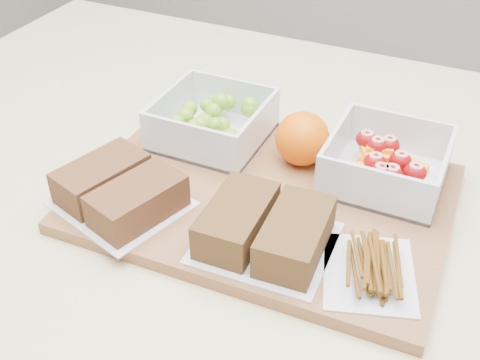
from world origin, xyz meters
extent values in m
cube|color=brown|center=(0.03, -0.01, 0.91)|extent=(0.43, 0.31, 0.02)
cube|color=silver|center=(-0.08, 0.07, 0.92)|extent=(0.13, 0.13, 0.01)
cube|color=silver|center=(-0.08, 0.13, 0.94)|extent=(0.13, 0.01, 0.06)
cube|color=silver|center=(-0.08, 0.00, 0.94)|extent=(0.13, 0.01, 0.06)
cube|color=silver|center=(-0.02, 0.07, 0.94)|extent=(0.01, 0.12, 0.06)
cube|color=silver|center=(-0.15, 0.07, 0.94)|extent=(0.01, 0.12, 0.06)
sphere|color=#719E20|center=(-0.09, 0.06, 0.94)|extent=(0.02, 0.02, 0.02)
sphere|color=#719E20|center=(-0.12, 0.06, 0.95)|extent=(0.02, 0.02, 0.02)
sphere|color=#719E20|center=(-0.09, 0.10, 0.95)|extent=(0.02, 0.02, 0.02)
sphere|color=#719E20|center=(-0.07, 0.07, 0.94)|extent=(0.02, 0.02, 0.02)
sphere|color=#719E20|center=(-0.12, 0.08, 0.95)|extent=(0.02, 0.02, 0.02)
sphere|color=#719E20|center=(-0.10, 0.07, 0.94)|extent=(0.02, 0.02, 0.02)
sphere|color=#719E20|center=(-0.10, 0.09, 0.95)|extent=(0.02, 0.02, 0.02)
sphere|color=#719E20|center=(-0.04, 0.02, 0.95)|extent=(0.02, 0.02, 0.02)
sphere|color=#719E20|center=(-0.05, 0.11, 0.95)|extent=(0.02, 0.02, 0.02)
sphere|color=#719E20|center=(-0.09, 0.10, 0.95)|extent=(0.02, 0.02, 0.02)
sphere|color=#719E20|center=(-0.12, 0.04, 0.95)|extent=(0.02, 0.02, 0.02)
sphere|color=#719E20|center=(-0.05, 0.11, 0.95)|extent=(0.02, 0.02, 0.02)
sphere|color=#719E20|center=(-0.08, 0.02, 0.94)|extent=(0.02, 0.02, 0.02)
sphere|color=#719E20|center=(-0.09, 0.10, 0.95)|extent=(0.02, 0.02, 0.02)
sphere|color=#719E20|center=(-0.09, 0.09, 0.94)|extent=(0.02, 0.02, 0.02)
sphere|color=#719E20|center=(-0.08, 0.11, 0.95)|extent=(0.02, 0.02, 0.02)
sphere|color=#719E20|center=(-0.04, 0.03, 0.95)|extent=(0.02, 0.02, 0.02)
sphere|color=#719E20|center=(-0.03, 0.03, 0.93)|extent=(0.02, 0.02, 0.02)
sphere|color=#719E20|center=(-0.09, 0.09, 0.95)|extent=(0.02, 0.02, 0.02)
sphere|color=#719E20|center=(-0.10, 0.04, 0.94)|extent=(0.02, 0.02, 0.02)
sphere|color=#719E20|center=(-0.10, 0.11, 0.94)|extent=(0.02, 0.02, 0.02)
sphere|color=#719E20|center=(-0.07, 0.05, 0.95)|extent=(0.02, 0.02, 0.02)
sphere|color=#719E20|center=(-0.09, 0.05, 0.94)|extent=(0.02, 0.02, 0.02)
sphere|color=#719E20|center=(-0.12, 0.06, 0.95)|extent=(0.02, 0.02, 0.02)
cube|color=silver|center=(0.15, 0.07, 0.92)|extent=(0.13, 0.13, 0.01)
cube|color=silver|center=(0.15, 0.13, 0.94)|extent=(0.13, 0.01, 0.06)
cube|color=silver|center=(0.15, 0.01, 0.94)|extent=(0.13, 0.01, 0.06)
cube|color=silver|center=(0.21, 0.07, 0.94)|extent=(0.01, 0.12, 0.06)
cube|color=silver|center=(0.08, 0.07, 0.94)|extent=(0.01, 0.12, 0.06)
cube|color=orange|center=(0.15, 0.05, 0.93)|extent=(0.04, 0.04, 0.01)
cube|color=orange|center=(0.13, 0.09, 0.93)|extent=(0.05, 0.05, 0.01)
cube|color=orange|center=(0.16, 0.07, 0.93)|extent=(0.05, 0.05, 0.01)
cube|color=orange|center=(0.17, 0.09, 0.93)|extent=(0.04, 0.05, 0.01)
cube|color=orange|center=(0.13, 0.08, 0.94)|extent=(0.04, 0.05, 0.01)
cube|color=orange|center=(0.13, 0.09, 0.94)|extent=(0.04, 0.03, 0.01)
cube|color=orange|center=(0.12, 0.03, 0.94)|extent=(0.04, 0.04, 0.01)
cube|color=orange|center=(0.16, 0.04, 0.93)|extent=(0.04, 0.04, 0.01)
cube|color=orange|center=(0.13, 0.08, 0.93)|extent=(0.04, 0.04, 0.01)
ellipsoid|color=#95070A|center=(0.16, 0.07, 0.95)|extent=(0.03, 0.02, 0.02)
ellipsoid|color=#95070A|center=(0.16, 0.04, 0.95)|extent=(0.03, 0.02, 0.02)
ellipsoid|color=#95070A|center=(0.11, 0.10, 0.95)|extent=(0.03, 0.02, 0.02)
ellipsoid|color=#95070A|center=(0.18, 0.05, 0.95)|extent=(0.03, 0.02, 0.02)
ellipsoid|color=#95070A|center=(0.13, 0.09, 0.95)|extent=(0.03, 0.02, 0.02)
ellipsoid|color=#95070A|center=(0.15, 0.04, 0.95)|extent=(0.03, 0.02, 0.02)
ellipsoid|color=#95070A|center=(0.13, 0.06, 0.95)|extent=(0.03, 0.02, 0.02)
ellipsoid|color=#95070A|center=(0.14, 0.10, 0.95)|extent=(0.03, 0.02, 0.02)
sphere|color=#E96005|center=(0.04, 0.07, 0.95)|extent=(0.07, 0.07, 0.07)
cube|color=silver|center=(-0.12, -0.10, 0.92)|extent=(0.17, 0.15, 0.00)
cube|color=brown|center=(-0.15, -0.09, 0.94)|extent=(0.08, 0.12, 0.04)
cube|color=brown|center=(-0.09, -0.11, 0.94)|extent=(0.08, 0.12, 0.04)
cube|color=silver|center=(0.06, -0.09, 0.92)|extent=(0.14, 0.13, 0.00)
cube|color=#54391D|center=(0.03, -0.09, 0.94)|extent=(0.06, 0.11, 0.04)
cube|color=#54391D|center=(0.09, -0.09, 0.94)|extent=(0.06, 0.11, 0.04)
cube|color=silver|center=(0.17, -0.09, 0.92)|extent=(0.12, 0.13, 0.00)
camera|label=1|loc=(0.23, -0.53, 1.35)|focal=45.00mm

